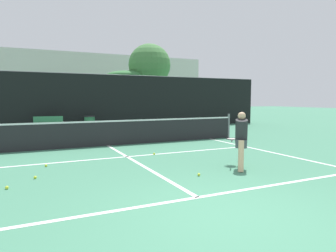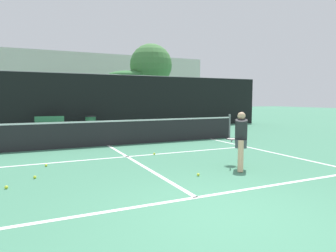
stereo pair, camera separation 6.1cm
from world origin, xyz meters
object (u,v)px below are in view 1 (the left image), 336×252
courtside_bench (48,124)px  trash_bin (90,124)px  parked_car (122,114)px  player_practicing (241,138)px

courtside_bench → trash_bin: size_ratio=1.76×
courtside_bench → trash_bin: bearing=11.9°
trash_bin → parked_car: (3.28, 4.82, 0.20)m
courtside_bench → parked_car: size_ratio=0.36×
trash_bin → parked_car: parked_car is taller
courtside_bench → parked_car: 7.36m
player_practicing → trash_bin: 10.66m
courtside_bench → trash_bin: courtside_bench is taller
trash_bin → parked_car: bearing=55.7°
player_practicing → trash_bin: size_ratio=1.74×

